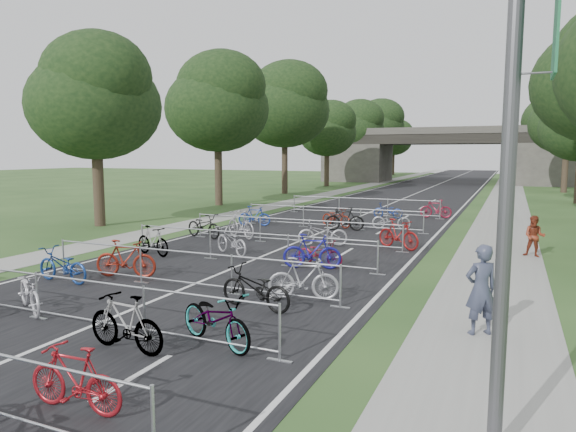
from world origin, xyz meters
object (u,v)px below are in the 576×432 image
lamppost (514,111)px  pedestrian_a (481,290)px  pedestrian_b (534,237)px  overpass_bridge (444,155)px

lamppost → pedestrian_a: 5.67m
lamppost → pedestrian_a: (-0.47, 4.57, -3.32)m
pedestrian_a → pedestrian_b: bearing=-130.7°
overpass_bridge → pedestrian_a: (7.86, -58.43, -2.57)m
pedestrian_a → pedestrian_b: 9.58m
lamppost → overpass_bridge: bearing=97.5°
pedestrian_a → pedestrian_b: pedestrian_a is taller
overpass_bridge → pedestrian_a: overpass_bridge is taller
lamppost → pedestrian_b: size_ratio=5.40×
overpass_bridge → pedestrian_a: 59.01m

